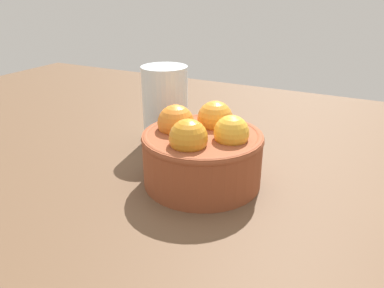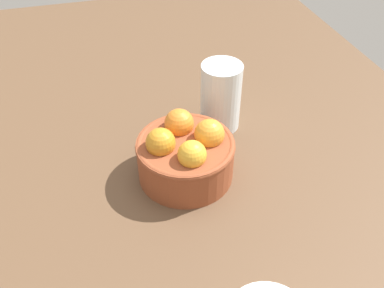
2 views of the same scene
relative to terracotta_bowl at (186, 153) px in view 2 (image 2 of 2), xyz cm
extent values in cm
cube|color=brown|center=(-0.04, 0.02, -6.30)|extent=(138.10, 90.44, 4.66)
cylinder|color=brown|center=(-0.04, 0.02, -0.97)|extent=(13.56, 13.56, 5.98)
torus|color=brown|center=(-0.04, 0.02, 1.62)|extent=(13.76, 13.76, 1.00)
sphere|color=orange|center=(-0.42, -3.39, 2.77)|extent=(4.22, 4.22, 4.22)
sphere|color=orange|center=(3.37, -0.36, 2.77)|extent=(4.22, 4.22, 4.22)
sphere|color=orange|center=(0.34, 3.43, 2.77)|extent=(4.08, 4.08, 4.08)
sphere|color=gold|center=(-3.45, 0.40, 2.77)|extent=(3.84, 3.84, 3.84)
cylinder|color=silver|center=(9.81, -8.37, 1.59)|extent=(6.42, 6.42, 11.10)
camera|label=1|loc=(-16.45, 34.72, 17.41)|focal=34.70mm
camera|label=2|loc=(-42.04, 10.74, 38.98)|focal=39.19mm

